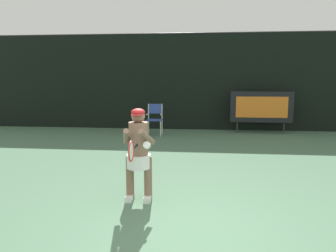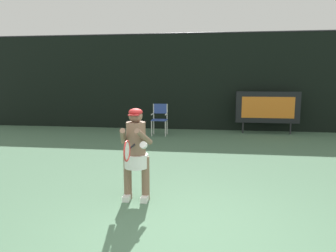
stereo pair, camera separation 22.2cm
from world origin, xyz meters
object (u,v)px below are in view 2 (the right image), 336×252
at_px(scoreboard, 267,107).
at_px(umpire_chair, 160,117).
at_px(tennis_racket, 127,151).
at_px(water_bottle, 143,133).
at_px(tennis_player, 136,150).

relative_size(scoreboard, umpire_chair, 2.04).
height_order(scoreboard, tennis_racket, scoreboard).
bearing_deg(water_bottle, umpire_chair, 44.58).
distance_m(water_bottle, tennis_player, 5.63).
height_order(umpire_chair, tennis_player, tennis_player).
height_order(water_bottle, tennis_player, tennis_player).
relative_size(scoreboard, tennis_player, 1.46).
xyz_separation_m(scoreboard, tennis_player, (-3.14, -6.71, -0.12)).
xyz_separation_m(tennis_player, tennis_racket, (0.01, -0.55, 0.12)).
height_order(scoreboard, tennis_player, tennis_player).
distance_m(umpire_chair, tennis_player, 6.00).
xyz_separation_m(umpire_chair, tennis_racket, (0.61, -6.52, 0.33)).
bearing_deg(water_bottle, tennis_racket, -79.65).
bearing_deg(umpire_chair, tennis_racket, -84.61).
xyz_separation_m(water_bottle, tennis_racket, (1.10, -6.03, 0.83)).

